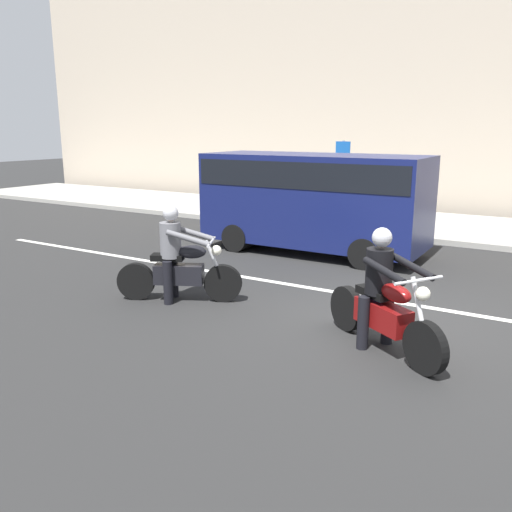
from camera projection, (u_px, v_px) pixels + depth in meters
The scene contains 7 objects.
ground_plane at pixel (390, 321), 7.89m from camera, with size 80.00×80.00×0.00m, color #252525.
sidewalk_slab at pixel (479, 230), 14.54m from camera, with size 40.00×4.40×0.14m, color #99968E.
lane_marking_stripe at pixel (349, 294), 9.13m from camera, with size 18.00×0.14×0.01m, color silver.
motorcycle_with_rider_black_leather at pixel (383, 301), 6.72m from camera, with size 1.89×1.28×1.58m.
motorcycle_with_rider_gray at pixel (178, 262), 8.68m from camera, with size 1.91×1.08×1.58m.
parked_van_navy at pixel (314, 196), 11.98m from camera, with size 4.99×1.96×2.22m.
street_sign_post at pixel (342, 172), 15.47m from camera, with size 0.44×0.08×2.30m.
Camera 1 is at (2.13, -7.40, 2.78)m, focal length 37.35 mm.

